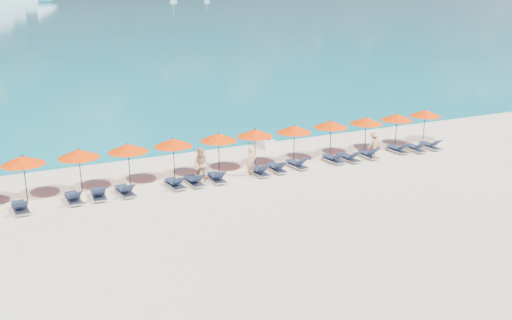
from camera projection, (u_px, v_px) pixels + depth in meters
name	position (u px, v px, depth m)	size (l,w,h in m)	color
ground	(283.00, 199.00, 27.56)	(1400.00, 1400.00, 0.00)	beige
sailboat_near	(173.00, 1.00, 562.72)	(6.43, 2.14, 11.78)	white
sailboat_far	(207.00, 1.00, 574.98)	(5.57, 1.86, 10.21)	white
jetski	(264.00, 141.00, 37.20)	(0.82, 2.11, 0.74)	white
beachgoer_a	(251.00, 162.00, 30.86)	(0.59, 0.39, 1.61)	tan
beachgoer_b	(202.00, 165.00, 29.76)	(0.93, 0.53, 1.90)	tan
beachgoer_c	(374.00, 144.00, 34.85)	(0.93, 0.43, 1.44)	tan
umbrella_1	(23.00, 160.00, 26.89)	(2.10, 2.10, 2.28)	black
umbrella_2	(79.00, 154.00, 27.98)	(2.10, 2.10, 2.28)	black
umbrella_3	(128.00, 148.00, 29.00)	(2.10, 2.10, 2.28)	black
umbrella_4	(173.00, 143.00, 30.05)	(2.10, 2.10, 2.28)	black
umbrella_5	(219.00, 137.00, 31.14)	(2.10, 2.10, 2.28)	black
umbrella_6	(255.00, 133.00, 32.12)	(2.10, 2.10, 2.28)	black
umbrella_7	(294.00, 129.00, 33.02)	(2.10, 2.10, 2.28)	black
umbrella_8	(331.00, 124.00, 34.24)	(2.10, 2.10, 2.28)	black
umbrella_9	(366.00, 121.00, 35.17)	(2.10, 2.10, 2.28)	black
umbrella_10	(397.00, 117.00, 36.20)	(2.10, 2.10, 2.28)	black
umbrella_11	(425.00, 113.00, 37.38)	(2.10, 2.10, 2.28)	black
lounger_2	(20.00, 207.00, 25.94)	(0.73, 1.74, 0.66)	silver
lounger_3	(73.00, 198.00, 27.13)	(0.65, 1.71, 0.66)	silver
lounger_4	(99.00, 194.00, 27.65)	(0.76, 1.75, 0.66)	silver
lounger_5	(125.00, 191.00, 28.09)	(0.77, 1.75, 0.66)	silver
lounger_6	(175.00, 183.00, 29.17)	(0.75, 1.74, 0.66)	silver
lounger_7	(194.00, 181.00, 29.58)	(0.70, 1.73, 0.66)	silver
lounger_8	(217.00, 177.00, 30.11)	(0.72, 1.74, 0.66)	silver
lounger_9	(259.00, 171.00, 31.18)	(0.62, 1.70, 0.66)	silver
lounger_10	(276.00, 168.00, 31.76)	(0.66, 1.71, 0.66)	silver
lounger_11	(297.00, 164.00, 32.45)	(0.75, 1.74, 0.66)	silver
lounger_12	(333.00, 159.00, 33.49)	(0.69, 1.72, 0.66)	silver
lounger_13	(349.00, 157.00, 33.74)	(0.78, 1.75, 0.66)	silver
lounger_14	(368.00, 154.00, 34.43)	(0.68, 1.72, 0.66)	silver
lounger_15	(398.00, 149.00, 35.55)	(0.68, 1.72, 0.66)	silver
lounger_16	(415.00, 148.00, 35.83)	(0.73, 1.74, 0.66)	silver
lounger_17	(430.00, 145.00, 36.38)	(0.64, 1.71, 0.66)	silver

